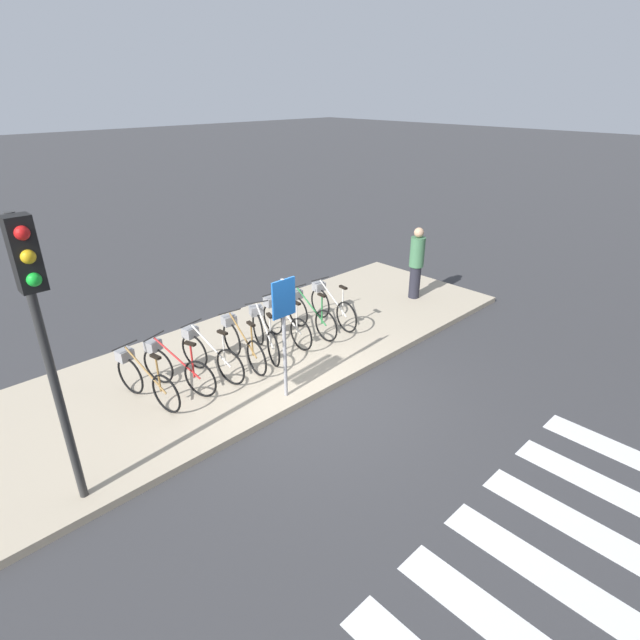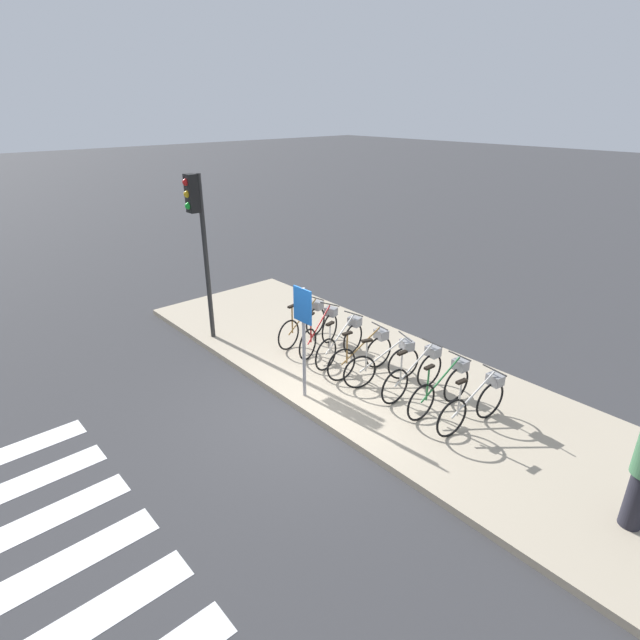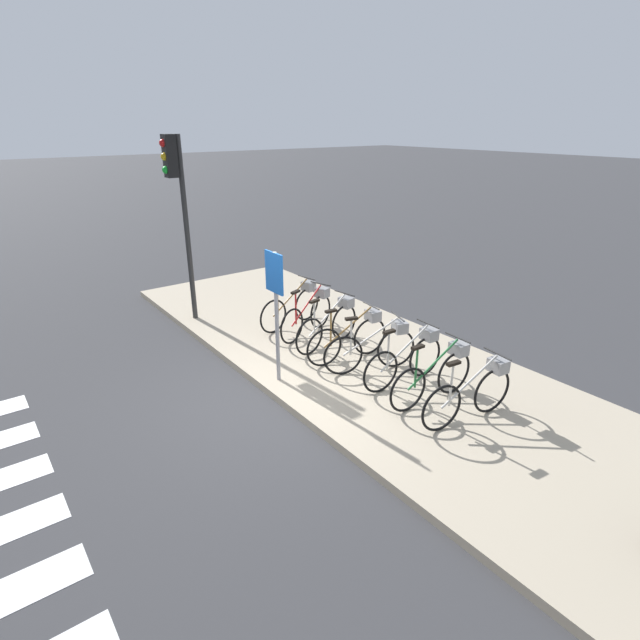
# 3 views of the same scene
# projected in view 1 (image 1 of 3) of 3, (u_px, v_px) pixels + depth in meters

# --- Properties ---
(ground_plane) EXTENTS (120.00, 120.00, 0.00)m
(ground_plane) POSITION_uv_depth(u_px,v_px,m) (315.00, 400.00, 8.36)
(ground_plane) COLOR #38383A
(sidewalk) EXTENTS (12.07, 3.76, 0.12)m
(sidewalk) POSITION_uv_depth(u_px,v_px,m) (248.00, 357.00, 9.56)
(sidewalk) COLOR #B7A88E
(sidewalk) RESTS_ON ground_plane
(parked_bicycle_0) EXTENTS (0.47, 1.56, 0.97)m
(parked_bicycle_0) POSITION_uv_depth(u_px,v_px,m) (143.00, 377.00, 7.96)
(parked_bicycle_0) COLOR black
(parked_bicycle_0) RESTS_ON sidewalk
(parked_bicycle_1) EXTENTS (0.63, 1.51, 0.97)m
(parked_bicycle_1) POSITION_uv_depth(u_px,v_px,m) (174.00, 366.00, 8.29)
(parked_bicycle_1) COLOR black
(parked_bicycle_1) RESTS_ON sidewalk
(parked_bicycle_2) EXTENTS (0.46, 1.56, 0.97)m
(parked_bicycle_2) POSITION_uv_depth(u_px,v_px,m) (208.00, 353.00, 8.70)
(parked_bicycle_2) COLOR black
(parked_bicycle_2) RESTS_ON sidewalk
(parked_bicycle_3) EXTENTS (0.46, 1.57, 0.97)m
(parked_bicycle_3) POSITION_uv_depth(u_px,v_px,m) (241.00, 342.00, 9.07)
(parked_bicycle_3) COLOR black
(parked_bicycle_3) RESTS_ON sidewalk
(parked_bicycle_4) EXTENTS (0.66, 1.50, 0.97)m
(parked_bicycle_4) POSITION_uv_depth(u_px,v_px,m) (263.00, 332.00, 9.43)
(parked_bicycle_4) COLOR black
(parked_bicycle_4) RESTS_ON sidewalk
(parked_bicycle_5) EXTENTS (0.46, 1.58, 0.97)m
(parked_bicycle_5) POSITION_uv_depth(u_px,v_px,m) (283.00, 320.00, 9.89)
(parked_bicycle_5) COLOR black
(parked_bicycle_5) RESTS_ON sidewalk
(parked_bicycle_6) EXTENTS (0.46, 1.58, 0.97)m
(parked_bicycle_6) POSITION_uv_depth(u_px,v_px,m) (308.00, 313.00, 10.24)
(parked_bicycle_6) COLOR black
(parked_bicycle_6) RESTS_ON sidewalk
(parked_bicycle_7) EXTENTS (0.46, 1.57, 0.97)m
(parked_bicycle_7) POSITION_uv_depth(u_px,v_px,m) (330.00, 304.00, 10.63)
(parked_bicycle_7) COLOR black
(parked_bicycle_7) RESTS_ON sidewalk
(pedestrian) EXTENTS (0.34, 0.34, 1.72)m
(pedestrian) POSITION_uv_depth(u_px,v_px,m) (416.00, 262.00, 11.73)
(pedestrian) COLOR #23232D
(pedestrian) RESTS_ON sidewalk
(traffic_light) EXTENTS (0.24, 0.40, 3.56)m
(traffic_light) POSITION_uv_depth(u_px,v_px,m) (38.00, 311.00, 5.09)
(traffic_light) COLOR #2D2D2D
(traffic_light) RESTS_ON sidewalk
(sign_post) EXTENTS (0.44, 0.07, 2.05)m
(sign_post) POSITION_uv_depth(u_px,v_px,m) (284.00, 319.00, 7.67)
(sign_post) COLOR #99999E
(sign_post) RESTS_ON sidewalk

